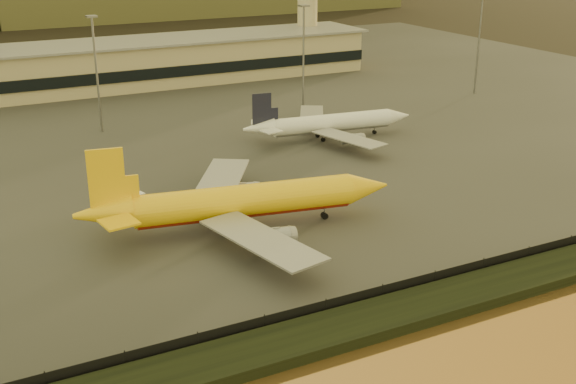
% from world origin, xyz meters
% --- Properties ---
extents(ground, '(900.00, 900.00, 0.00)m').
position_xyz_m(ground, '(0.00, 0.00, 0.00)').
color(ground, black).
rests_on(ground, ground).
extents(embankment, '(320.00, 7.00, 1.40)m').
position_xyz_m(embankment, '(0.00, -17.00, 0.70)').
color(embankment, black).
rests_on(embankment, ground).
extents(tarmac, '(320.00, 220.00, 0.20)m').
position_xyz_m(tarmac, '(0.00, 95.00, 0.10)').
color(tarmac, '#2D2D2D').
rests_on(tarmac, ground).
extents(perimeter_fence, '(300.00, 0.05, 2.20)m').
position_xyz_m(perimeter_fence, '(0.00, -13.00, 1.30)').
color(perimeter_fence, black).
rests_on(perimeter_fence, tarmac).
extents(terminal_building, '(202.00, 25.00, 12.60)m').
position_xyz_m(terminal_building, '(-14.52, 125.55, 6.25)').
color(terminal_building, tan).
rests_on(terminal_building, tarmac).
extents(apron_light_masts, '(152.20, 12.20, 25.40)m').
position_xyz_m(apron_light_masts, '(15.00, 75.00, 15.70)').
color(apron_light_masts, slate).
rests_on(apron_light_masts, tarmac).
extents(dhl_cargo_jet, '(48.30, 46.71, 14.46)m').
position_xyz_m(dhl_cargo_jet, '(-4.52, 15.60, 4.52)').
color(dhl_cargo_jet, yellow).
rests_on(dhl_cargo_jet, tarmac).
extents(white_narrowbody_jet, '(38.59, 37.38, 11.09)m').
position_xyz_m(white_narrowbody_jet, '(32.35, 51.95, 3.51)').
color(white_narrowbody_jet, white).
rests_on(white_narrowbody_jet, tarmac).
extents(gse_vehicle_yellow, '(4.15, 2.73, 1.72)m').
position_xyz_m(gse_vehicle_yellow, '(0.42, 29.91, 1.06)').
color(gse_vehicle_yellow, yellow).
rests_on(gse_vehicle_yellow, tarmac).
extents(gse_vehicle_white, '(3.72, 2.46, 1.54)m').
position_xyz_m(gse_vehicle_white, '(-15.83, 33.52, 0.97)').
color(gse_vehicle_white, white).
rests_on(gse_vehicle_white, tarmac).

